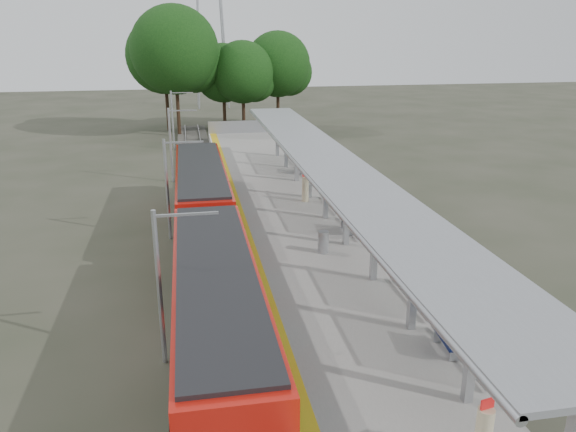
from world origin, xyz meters
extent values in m
cube|color=#59544C|center=(-4.50, 20.00, 0.12)|extent=(3.00, 70.00, 0.24)
cube|color=gray|center=(0.00, 20.00, 0.50)|extent=(6.00, 50.00, 1.00)
cube|color=gold|center=(-2.55, 20.00, 1.01)|extent=(0.60, 50.00, 0.02)
cube|color=#9EA0A5|center=(0.00, 44.95, 1.60)|extent=(6.00, 0.10, 1.20)
cube|color=black|center=(-4.50, 6.34, 0.65)|extent=(2.50, 13.50, 0.70)
cube|color=red|center=(-4.50, 6.34, 2.25)|extent=(2.65, 13.50, 2.50)
cube|color=black|center=(-4.50, 6.34, 2.30)|extent=(2.72, 12.96, 1.20)
cube|color=black|center=(-4.50, 6.34, 3.55)|extent=(2.40, 12.82, 0.15)
cube|color=#0B5D72|center=(-3.14, 6.34, 2.10)|extent=(0.04, 1.30, 2.00)
cube|color=black|center=(-4.50, 20.44, 0.65)|extent=(2.50, 13.50, 0.70)
cube|color=red|center=(-4.50, 20.44, 2.25)|extent=(2.65, 13.50, 2.50)
cube|color=black|center=(-4.50, 20.44, 2.30)|extent=(2.72, 12.96, 1.20)
cube|color=black|center=(-4.50, 20.44, 3.55)|extent=(2.40, 12.82, 0.15)
cube|color=#0B5D72|center=(-3.14, 20.44, 2.10)|extent=(0.04, 1.30, 2.00)
cylinder|color=black|center=(-4.50, 15.71, 0.35)|extent=(2.20, 0.70, 0.70)
cube|color=black|center=(-4.50, 13.39, 2.00)|extent=(2.30, 0.80, 2.40)
cube|color=#9EA0A5|center=(2.00, 2.00, 2.75)|extent=(0.25, 0.25, 3.50)
cube|color=#9EA0A5|center=(2.00, 6.00, 2.75)|extent=(0.25, 0.25, 3.50)
cube|color=#9EA0A5|center=(2.00, 10.00, 2.75)|extent=(0.25, 0.25, 3.50)
cube|color=#9EA0A5|center=(2.00, 14.00, 2.75)|extent=(0.25, 0.25, 3.50)
cube|color=#9EA0A5|center=(2.00, 18.00, 2.75)|extent=(0.25, 0.25, 3.50)
cube|color=#9EA0A5|center=(2.00, 22.00, 2.75)|extent=(0.25, 0.25, 3.50)
cube|color=#9EA0A5|center=(2.00, 26.00, 2.75)|extent=(0.25, 0.25, 3.50)
cube|color=#9EA0A5|center=(2.00, 30.00, 2.75)|extent=(0.25, 0.25, 3.50)
cube|color=#9EA0A5|center=(2.00, 34.00, 2.75)|extent=(0.25, 0.25, 3.50)
cube|color=gray|center=(1.60, 16.00, 4.58)|extent=(3.20, 38.00, 0.16)
cylinder|color=#9EA0A5|center=(0.05, 16.00, 4.50)|extent=(0.24, 38.00, 0.24)
cube|color=silver|center=(2.70, 4.00, 2.20)|extent=(0.05, 3.70, 2.20)
cube|color=silver|center=(2.70, 8.00, 2.20)|extent=(0.05, 3.70, 2.20)
cube|color=silver|center=(2.70, 16.00, 2.20)|extent=(0.05, 3.70, 2.20)
cube|color=silver|center=(2.70, 20.00, 2.20)|extent=(0.05, 3.70, 2.20)
cube|color=silver|center=(2.70, 28.00, 2.20)|extent=(0.05, 3.70, 2.20)
cube|color=silver|center=(2.70, 32.00, 2.20)|extent=(0.05, 3.70, 2.20)
cylinder|color=#382316|center=(-7.00, 53.92, 2.67)|extent=(0.36, 0.36, 5.34)
sphere|color=#1E4C15|center=(-7.00, 53.92, 8.01)|extent=(8.12, 8.12, 8.12)
cylinder|color=#382316|center=(-5.82, 49.87, 2.91)|extent=(0.36, 0.36, 5.83)
sphere|color=#1E4C15|center=(-5.82, 49.87, 8.74)|extent=(8.85, 8.85, 8.85)
cylinder|color=#382316|center=(-0.83, 52.68, 2.07)|extent=(0.36, 0.36, 4.14)
sphere|color=#1E4C15|center=(-0.83, 52.68, 6.20)|extent=(6.29, 6.29, 6.29)
cylinder|color=#382316|center=(1.07, 50.60, 2.14)|extent=(0.36, 0.36, 4.28)
sphere|color=#1E4C15|center=(1.07, 50.60, 6.42)|extent=(6.51, 6.51, 6.51)
cylinder|color=#382316|center=(5.22, 53.03, 2.35)|extent=(0.36, 0.36, 4.69)
sphere|color=#1E4C15|center=(5.22, 53.03, 7.04)|extent=(7.14, 7.14, 7.14)
cylinder|color=#9EA0A5|center=(-6.30, 7.00, 2.70)|extent=(0.16, 0.16, 5.40)
cube|color=#9EA0A5|center=(-5.30, 7.00, 5.20)|extent=(2.00, 0.08, 0.08)
cylinder|color=#9EA0A5|center=(-6.30, 19.00, 2.70)|extent=(0.16, 0.16, 5.40)
cube|color=#9EA0A5|center=(-5.30, 19.00, 5.20)|extent=(2.00, 0.08, 0.08)
cylinder|color=#9EA0A5|center=(-6.30, 31.00, 2.70)|extent=(0.16, 0.16, 5.40)
cube|color=#9EA0A5|center=(-5.30, 31.00, 5.20)|extent=(2.00, 0.08, 0.08)
cylinder|color=#9EA0A5|center=(-6.30, 43.00, 2.70)|extent=(0.16, 0.16, 5.40)
cube|color=#9EA0A5|center=(-5.30, 43.00, 5.20)|extent=(2.00, 0.08, 0.08)
cube|color=#0F1B4E|center=(2.57, 4.41, 1.42)|extent=(0.56, 1.45, 0.06)
cube|color=#0F1B4E|center=(2.38, 4.41, 1.71)|extent=(0.20, 1.41, 0.52)
cube|color=#9EA0A5|center=(2.57, 3.85, 1.21)|extent=(0.38, 0.09, 0.41)
cube|color=#9EA0A5|center=(2.57, 4.98, 1.21)|extent=(0.38, 0.09, 0.41)
cube|color=#0F1B4E|center=(2.57, 15.66, 1.41)|extent=(0.61, 1.43, 0.06)
cube|color=#0F1B4E|center=(2.39, 15.66, 1.69)|extent=(0.25, 1.37, 0.51)
cube|color=#9EA0A5|center=(2.57, 15.11, 1.20)|extent=(0.37, 0.11, 0.40)
cube|color=#9EA0A5|center=(2.57, 16.21, 1.20)|extent=(0.37, 0.11, 0.40)
cube|color=#0F1B4E|center=(2.70, 28.12, 1.43)|extent=(0.66, 1.48, 0.06)
cube|color=#0F1B4E|center=(2.51, 28.12, 1.71)|extent=(0.29, 1.42, 0.52)
cube|color=#9EA0A5|center=(2.70, 27.55, 1.21)|extent=(0.38, 0.12, 0.42)
cube|color=#9EA0A5|center=(2.70, 28.69, 1.21)|extent=(0.38, 0.12, 0.42)
cube|color=red|center=(1.20, -0.23, 2.65)|extent=(0.35, 0.13, 0.25)
cylinder|color=beige|center=(1.57, 21.22, 1.74)|extent=(0.40, 0.40, 1.49)
cube|color=red|center=(1.57, 21.22, 2.63)|extent=(0.35, 0.07, 0.25)
cylinder|color=#9EA0A5|center=(0.70, 13.20, 1.51)|extent=(0.61, 0.61, 1.01)
camera|label=1|loc=(-5.17, -9.92, 10.69)|focal=35.00mm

